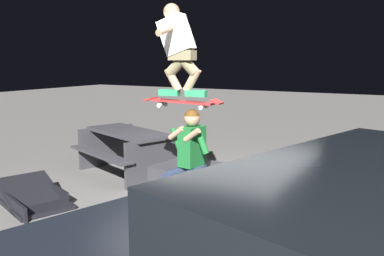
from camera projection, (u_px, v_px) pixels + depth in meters
name	position (u px, v px, depth m)	size (l,w,h in m)	color
ground_plane	(211.00, 202.00, 5.66)	(40.00, 40.00, 0.00)	slate
ledge_box_main	(210.00, 187.00, 5.50)	(1.52, 0.83, 0.50)	#38383D
person_sitting_on_ledge	(187.00, 157.00, 5.07)	(0.60, 0.77, 1.33)	#2D3856
skateboard	(183.00, 102.00, 5.08)	(1.04, 0.32, 0.13)	#B72D2D
skater_airborne	(178.00, 46.00, 4.99)	(0.63, 0.89, 1.12)	#2D9E66
kicker_ramp	(34.00, 200.00, 5.55)	(1.29, 1.05, 0.40)	black
picnic_table_back	(129.00, 145.00, 7.00)	(2.05, 1.84, 0.75)	#38383D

